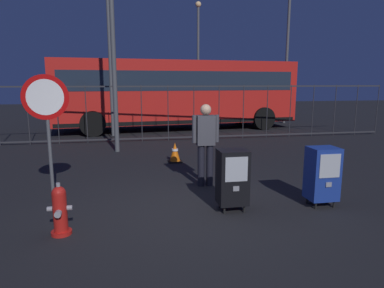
{
  "coord_description": "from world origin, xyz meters",
  "views": [
    {
      "loc": [
        -0.88,
        -5.22,
        2.1
      ],
      "look_at": [
        0.3,
        1.2,
        0.9
      ],
      "focal_mm": 31.6,
      "sensor_mm": 36.0,
      "label": 1
    }
  ],
  "objects_px": {
    "street_light_near_left": "(109,23)",
    "street_light_far_right": "(198,52)",
    "stop_sign": "(47,112)",
    "pedestrian": "(206,140)",
    "traffic_cone": "(175,152)",
    "newspaper_box_secondary": "(232,177)",
    "street_light_near_right": "(112,11)",
    "fire_hydrant": "(60,210)",
    "street_light_far_left": "(288,29)",
    "bus_near": "(177,91)",
    "newspaper_box_primary": "(322,173)"
  },
  "relations": [
    {
      "from": "street_light_near_left",
      "to": "street_light_far_right",
      "type": "bearing_deg",
      "value": 49.72
    },
    {
      "from": "newspaper_box_secondary",
      "to": "stop_sign",
      "type": "height_order",
      "value": "stop_sign"
    },
    {
      "from": "fire_hydrant",
      "to": "stop_sign",
      "type": "xyz_separation_m",
      "value": [
        -0.39,
        1.37,
        1.25
      ]
    },
    {
      "from": "fire_hydrant",
      "to": "newspaper_box_secondary",
      "type": "bearing_deg",
      "value": 9.69
    },
    {
      "from": "newspaper_box_primary",
      "to": "street_light_near_left",
      "type": "distance_m",
      "value": 10.11
    },
    {
      "from": "newspaper_box_secondary",
      "to": "bus_near",
      "type": "height_order",
      "value": "bus_near"
    },
    {
      "from": "street_light_near_right",
      "to": "street_light_far_left",
      "type": "xyz_separation_m",
      "value": [
        8.31,
        5.99,
        0.62
      ]
    },
    {
      "from": "street_light_near_right",
      "to": "fire_hydrant",
      "type": "bearing_deg",
      "value": -95.78
    },
    {
      "from": "street_light_near_left",
      "to": "street_light_far_right",
      "type": "distance_m",
      "value": 7.0
    },
    {
      "from": "street_light_near_left",
      "to": "stop_sign",
      "type": "bearing_deg",
      "value": -95.31
    },
    {
      "from": "fire_hydrant",
      "to": "newspaper_box_secondary",
      "type": "height_order",
      "value": "newspaper_box_secondary"
    },
    {
      "from": "street_light_far_right",
      "to": "street_light_near_left",
      "type": "bearing_deg",
      "value": -130.28
    },
    {
      "from": "pedestrian",
      "to": "newspaper_box_primary",
      "type": "bearing_deg",
      "value": -40.78
    },
    {
      "from": "bus_near",
      "to": "street_light_near_right",
      "type": "distance_m",
      "value": 5.87
    },
    {
      "from": "newspaper_box_primary",
      "to": "stop_sign",
      "type": "xyz_separation_m",
      "value": [
        -4.57,
        0.99,
        1.03
      ]
    },
    {
      "from": "fire_hydrant",
      "to": "stop_sign",
      "type": "distance_m",
      "value": 1.89
    },
    {
      "from": "newspaper_box_secondary",
      "to": "street_light_near_left",
      "type": "distance_m",
      "value": 9.56
    },
    {
      "from": "pedestrian",
      "to": "street_light_near_left",
      "type": "height_order",
      "value": "street_light_near_left"
    },
    {
      "from": "stop_sign",
      "to": "street_light_far_right",
      "type": "xyz_separation_m",
      "value": [
        5.22,
        12.91,
        2.15
      ]
    },
    {
      "from": "newspaper_box_secondary",
      "to": "street_light_far_left",
      "type": "height_order",
      "value": "street_light_far_left"
    },
    {
      "from": "fire_hydrant",
      "to": "stop_sign",
      "type": "bearing_deg",
      "value": 105.7
    },
    {
      "from": "stop_sign",
      "to": "bus_near",
      "type": "bearing_deg",
      "value": 68.97
    },
    {
      "from": "pedestrian",
      "to": "bus_near",
      "type": "distance_m",
      "value": 8.66
    },
    {
      "from": "fire_hydrant",
      "to": "pedestrian",
      "type": "xyz_separation_m",
      "value": [
        2.48,
        1.85,
        0.6
      ]
    },
    {
      "from": "newspaper_box_primary",
      "to": "pedestrian",
      "type": "distance_m",
      "value": 2.29
    },
    {
      "from": "street_light_far_left",
      "to": "street_light_far_right",
      "type": "xyz_separation_m",
      "value": [
        -4.06,
        2.56,
        -0.97
      ]
    },
    {
      "from": "traffic_cone",
      "to": "stop_sign",
      "type": "bearing_deg",
      "value": -133.36
    },
    {
      "from": "newspaper_box_secondary",
      "to": "street_light_far_left",
      "type": "relative_size",
      "value": 0.12
    },
    {
      "from": "pedestrian",
      "to": "traffic_cone",
      "type": "xyz_separation_m",
      "value": [
        -0.34,
        2.2,
        -0.69
      ]
    },
    {
      "from": "fire_hydrant",
      "to": "street_light_far_left",
      "type": "relative_size",
      "value": 0.09
    },
    {
      "from": "newspaper_box_primary",
      "to": "street_light_near_right",
      "type": "relative_size",
      "value": 0.14
    },
    {
      "from": "newspaper_box_primary",
      "to": "street_light_far_left",
      "type": "xyz_separation_m",
      "value": [
        4.71,
        11.34,
        4.15
      ]
    },
    {
      "from": "fire_hydrant",
      "to": "street_light_near_left",
      "type": "relative_size",
      "value": 0.1
    },
    {
      "from": "newspaper_box_secondary",
      "to": "street_light_far_left",
      "type": "xyz_separation_m",
      "value": [
        6.28,
        11.27,
        4.15
      ]
    },
    {
      "from": "street_light_near_left",
      "to": "street_light_near_right",
      "type": "relative_size",
      "value": 1.05
    },
    {
      "from": "street_light_far_right",
      "to": "newspaper_box_primary",
      "type": "bearing_deg",
      "value": -92.67
    },
    {
      "from": "newspaper_box_secondary",
      "to": "pedestrian",
      "type": "height_order",
      "value": "pedestrian"
    },
    {
      "from": "newspaper_box_primary",
      "to": "street_light_far_right",
      "type": "xyz_separation_m",
      "value": [
        0.65,
        13.9,
        3.18
      ]
    },
    {
      "from": "newspaper_box_primary",
      "to": "bus_near",
      "type": "relative_size",
      "value": 0.1
    },
    {
      "from": "fire_hydrant",
      "to": "traffic_cone",
      "type": "relative_size",
      "value": 1.41
    },
    {
      "from": "newspaper_box_secondary",
      "to": "street_light_far_right",
      "type": "bearing_deg",
      "value": 80.89
    },
    {
      "from": "newspaper_box_secondary",
      "to": "street_light_near_right",
      "type": "xyz_separation_m",
      "value": [
        -2.04,
        5.28,
        3.53
      ]
    },
    {
      "from": "fire_hydrant",
      "to": "bus_near",
      "type": "xyz_separation_m",
      "value": [
        3.11,
        10.46,
        1.36
      ]
    },
    {
      "from": "fire_hydrant",
      "to": "street_light_near_right",
      "type": "height_order",
      "value": "street_light_near_right"
    },
    {
      "from": "stop_sign",
      "to": "traffic_cone",
      "type": "distance_m",
      "value": 3.92
    },
    {
      "from": "traffic_cone",
      "to": "street_light_far_right",
      "type": "bearing_deg",
      "value": 75.27
    },
    {
      "from": "newspaper_box_primary",
      "to": "street_light_far_left",
      "type": "distance_m",
      "value": 12.97
    },
    {
      "from": "pedestrian",
      "to": "traffic_cone",
      "type": "distance_m",
      "value": 2.32
    },
    {
      "from": "traffic_cone",
      "to": "street_light_near_right",
      "type": "height_order",
      "value": "street_light_near_right"
    },
    {
      "from": "street_light_near_left",
      "to": "newspaper_box_secondary",
      "type": "bearing_deg",
      "value": -74.9
    }
  ]
}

